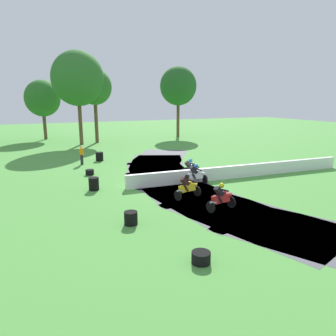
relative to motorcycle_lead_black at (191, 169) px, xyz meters
name	(u,v)px	position (x,y,z in m)	size (l,w,h in m)	color
ground_plane	(173,184)	(-1.93, -1.14, -0.64)	(120.00, 120.00, 0.00)	#4C933D
track_asphalt	(189,183)	(-0.72, -1.19, -0.64)	(10.05, 29.25, 0.01)	#515156
safety_barrier	(243,171)	(3.55, -1.38, -0.19)	(0.30, 17.40, 0.90)	white
motorcycle_lead_black	(191,169)	(0.00, 0.00, 0.00)	(1.69, 0.80, 1.43)	black
motorcycle_chase_white	(196,175)	(-0.53, -1.76, 0.01)	(1.69, 0.76, 1.43)	black
motorcycle_trailing_yellow	(188,187)	(-2.32, -4.04, 0.00)	(1.67, 1.01, 1.43)	black
motorcycle_fourth_red	(222,197)	(-1.65, -6.47, 0.01)	(1.67, 0.92, 1.43)	black
tire_stack_near	(99,156)	(-4.73, 8.87, -0.24)	(0.68, 0.68, 0.80)	black
tire_stack_mid_a	(90,172)	(-6.51, 3.76, -0.44)	(0.61, 0.61, 0.40)	black
tire_stack_mid_b	(94,184)	(-6.97, -0.34, -0.24)	(0.63, 0.63, 0.80)	black
tire_stack_far	(131,218)	(-6.46, -6.46, -0.34)	(0.61, 0.61, 0.60)	black
tire_stack_extra_a	(201,257)	(-5.24, -10.66, -0.44)	(0.67, 0.67, 0.40)	black
track_marshal	(82,155)	(-6.47, 7.80, 0.17)	(0.34, 0.24, 1.63)	#232328
tree_far_left	(178,86)	(9.90, 22.79, 6.72)	(5.30, 5.30, 10.18)	brown
tree_far_right	(42,98)	(-8.47, 27.46, 4.97)	(4.72, 4.72, 8.12)	brown
tree_mid_rise	(95,87)	(-2.50, 21.28, 6.35)	(4.28, 4.28, 9.29)	brown
tree_behind_barrier	(78,79)	(-4.64, 20.22, 7.28)	(6.18, 6.18, 11.19)	brown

